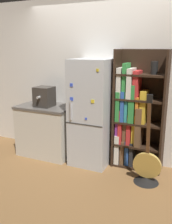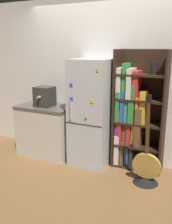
{
  "view_description": "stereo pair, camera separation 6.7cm",
  "coord_description": "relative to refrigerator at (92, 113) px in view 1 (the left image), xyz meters",
  "views": [
    {
      "loc": [
        1.48,
        -3.33,
        1.82
      ],
      "look_at": [
        -0.1,
        0.15,
        0.83
      ],
      "focal_mm": 40.0,
      "sensor_mm": 36.0,
      "label": 1
    },
    {
      "loc": [
        1.54,
        -3.3,
        1.82
      ],
      "look_at": [
        -0.1,
        0.15,
        0.83
      ],
      "focal_mm": 40.0,
      "sensor_mm": 36.0,
      "label": 2
    }
  ],
  "objects": [
    {
      "name": "wall_back",
      "position": [
        0.0,
        0.33,
        0.47
      ],
      "size": [
        8.0,
        0.05,
        2.6
      ],
      "color": "white",
      "rests_on": "ground_plane"
    },
    {
      "name": "espresso_machine",
      "position": [
        -0.83,
        -0.07,
        0.2
      ],
      "size": [
        0.29,
        0.34,
        0.33
      ],
      "color": "#38332D",
      "rests_on": "kitchen_counter"
    },
    {
      "name": "ground_plane",
      "position": [
        0.0,
        -0.15,
        -0.83
      ],
      "size": [
        16.0,
        16.0,
        0.0
      ],
      "primitive_type": "plane",
      "color": "olive"
    },
    {
      "name": "bookshelf",
      "position": [
        0.63,
        0.15,
        0.01
      ],
      "size": [
        0.75,
        0.35,
        1.8
      ],
      "color": "black",
      "rests_on": "ground_plane"
    },
    {
      "name": "refrigerator",
      "position": [
        0.0,
        0.0,
        0.0
      ],
      "size": [
        0.59,
        0.63,
        1.66
      ],
      "color": "silver",
      "rests_on": "ground_plane"
    },
    {
      "name": "kitchen_counter",
      "position": [
        -0.84,
        -0.01,
        -0.39
      ],
      "size": [
        0.94,
        0.65,
        0.87
      ],
      "color": "beige",
      "rests_on": "ground_plane"
    },
    {
      "name": "guitar",
      "position": [
        0.95,
        -0.29,
        -0.65
      ],
      "size": [
        0.39,
        0.35,
        1.27
      ],
      "color": "black",
      "rests_on": "ground_plane"
    }
  ]
}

